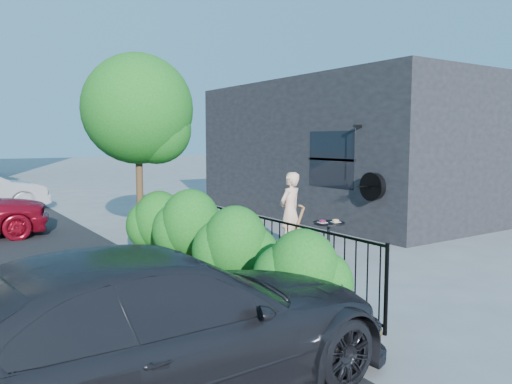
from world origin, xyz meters
TOP-DOWN VIEW (x-y plane):
  - ground at (0.00, 0.00)m, footprint 120.00×120.00m
  - shop_building at (5.50, 4.50)m, footprint 6.22×9.00m
  - fence at (-1.50, 0.00)m, footprint 0.05×6.05m
  - planting_bed at (-2.20, 0.00)m, footprint 1.30×6.00m
  - shrubs at (-2.10, 0.10)m, footprint 1.10×5.60m
  - patio_tree at (-2.24, 2.76)m, footprint 2.20×2.20m
  - cafe_table at (0.32, 0.03)m, footprint 0.60×0.60m
  - woman at (0.38, 1.29)m, footprint 0.68×0.55m
  - shovel at (-1.25, -0.83)m, footprint 0.52×0.17m
  - car_darkgrey at (-4.34, -2.95)m, footprint 4.87×2.30m

SIDE VIEW (x-z plane):
  - ground at x=0.00m, z-range 0.00..0.00m
  - planting_bed at x=-2.20m, z-range 0.00..0.08m
  - cafe_table at x=0.32m, z-range 0.12..0.93m
  - fence at x=-1.50m, z-range 0.01..1.11m
  - shovel at x=-1.25m, z-range -0.08..1.23m
  - car_darkgrey at x=-4.34m, z-range 0.00..1.37m
  - shrubs at x=-2.10m, z-range 0.08..1.32m
  - woman at x=0.38m, z-range 0.00..1.62m
  - shop_building at x=5.50m, z-range 0.00..4.00m
  - patio_tree at x=-2.24m, z-range 0.79..4.73m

